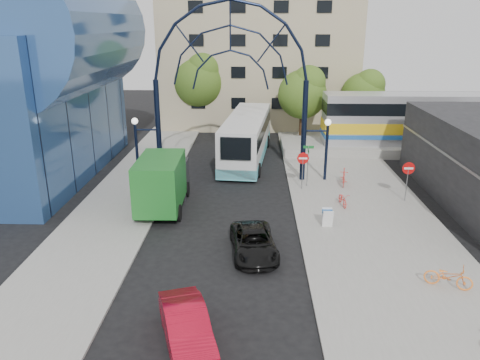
{
  "coord_description": "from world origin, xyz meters",
  "views": [
    {
      "loc": [
        1.6,
        -17.39,
        10.63
      ],
      "look_at": [
        0.88,
        6.0,
        2.71
      ],
      "focal_mm": 35.0,
      "sensor_mm": 36.0,
      "label": 1
    }
  ],
  "objects_px": {
    "street_name_sign": "(308,157)",
    "red_sedan": "(187,327)",
    "bike_near_a": "(343,199)",
    "bike_far_a": "(449,276)",
    "stop_sign": "(303,162)",
    "city_bus": "(247,137)",
    "gateway_arch": "(230,56)",
    "tree_north_a": "(304,92)",
    "bike_near_b": "(344,177)",
    "sandwich_board": "(327,216)",
    "tree_north_c": "(365,92)",
    "black_suv": "(254,243)",
    "green_truck": "(163,181)",
    "tree_north_b": "(200,79)",
    "train_car": "(473,119)"
  },
  "relations": [
    {
      "from": "street_name_sign",
      "to": "red_sedan",
      "type": "bearing_deg",
      "value": -109.62
    },
    {
      "from": "bike_near_a",
      "to": "bike_far_a",
      "type": "height_order",
      "value": "bike_far_a"
    },
    {
      "from": "stop_sign",
      "to": "city_bus",
      "type": "bearing_deg",
      "value": 116.72
    },
    {
      "from": "gateway_arch",
      "to": "red_sedan",
      "type": "bearing_deg",
      "value": -92.12
    },
    {
      "from": "stop_sign",
      "to": "tree_north_a",
      "type": "relative_size",
      "value": 0.36
    },
    {
      "from": "red_sedan",
      "to": "bike_far_a",
      "type": "bearing_deg",
      "value": 1.83
    },
    {
      "from": "city_bus",
      "to": "gateway_arch",
      "type": "bearing_deg",
      "value": -94.65
    },
    {
      "from": "city_bus",
      "to": "bike_near_b",
      "type": "height_order",
      "value": "city_bus"
    },
    {
      "from": "stop_sign",
      "to": "city_bus",
      "type": "relative_size",
      "value": 0.19
    },
    {
      "from": "sandwich_board",
      "to": "bike_near_b",
      "type": "relative_size",
      "value": 0.54
    },
    {
      "from": "tree_north_a",
      "to": "gateway_arch",
      "type": "bearing_deg",
      "value": -117.17
    },
    {
      "from": "tree_north_a",
      "to": "red_sedan",
      "type": "xyz_separation_m",
      "value": [
        -6.78,
        -29.77,
        -3.92
      ]
    },
    {
      "from": "sandwich_board",
      "to": "bike_far_a",
      "type": "relative_size",
      "value": 0.52
    },
    {
      "from": "tree_north_c",
      "to": "black_suv",
      "type": "distance_m",
      "value": 27.41
    },
    {
      "from": "tree_north_c",
      "to": "bike_near_a",
      "type": "height_order",
      "value": "tree_north_c"
    },
    {
      "from": "green_truck",
      "to": "city_bus",
      "type": "bearing_deg",
      "value": 64.79
    },
    {
      "from": "tree_north_c",
      "to": "green_truck",
      "type": "xyz_separation_m",
      "value": [
        -15.92,
        -19.16,
        -2.63
      ]
    },
    {
      "from": "tree_north_c",
      "to": "bike_far_a",
      "type": "distance_m",
      "value": 28.31
    },
    {
      "from": "bike_near_a",
      "to": "bike_near_b",
      "type": "height_order",
      "value": "bike_near_b"
    },
    {
      "from": "black_suv",
      "to": "bike_near_b",
      "type": "height_order",
      "value": "black_suv"
    },
    {
      "from": "tree_north_b",
      "to": "tree_north_c",
      "type": "distance_m",
      "value": 16.15
    },
    {
      "from": "green_truck",
      "to": "train_car",
      "type": "bearing_deg",
      "value": 27.95
    },
    {
      "from": "sandwich_board",
      "to": "black_suv",
      "type": "height_order",
      "value": "black_suv"
    },
    {
      "from": "green_truck",
      "to": "street_name_sign",
      "type": "bearing_deg",
      "value": 21.95
    },
    {
      "from": "stop_sign",
      "to": "bike_near_b",
      "type": "height_order",
      "value": "stop_sign"
    },
    {
      "from": "bike_near_a",
      "to": "tree_north_b",
      "type": "bearing_deg",
      "value": 111.53
    },
    {
      "from": "bike_near_b",
      "to": "tree_north_a",
      "type": "bearing_deg",
      "value": 107.18
    },
    {
      "from": "tree_north_b",
      "to": "green_truck",
      "type": "height_order",
      "value": "tree_north_b"
    },
    {
      "from": "sandwich_board",
      "to": "bike_far_a",
      "type": "bearing_deg",
      "value": -55.53
    },
    {
      "from": "stop_sign",
      "to": "train_car",
      "type": "distance_m",
      "value": 18.22
    },
    {
      "from": "sandwich_board",
      "to": "tree_north_a",
      "type": "bearing_deg",
      "value": 88.5
    },
    {
      "from": "city_bus",
      "to": "black_suv",
      "type": "bearing_deg",
      "value": -82.12
    },
    {
      "from": "tree_north_a",
      "to": "tree_north_b",
      "type": "bearing_deg",
      "value": 158.2
    },
    {
      "from": "stop_sign",
      "to": "train_car",
      "type": "xyz_separation_m",
      "value": [
        15.2,
        10.0,
        0.91
      ]
    },
    {
      "from": "street_name_sign",
      "to": "bike_near_b",
      "type": "xyz_separation_m",
      "value": [
        2.51,
        0.28,
        -1.46
      ]
    },
    {
      "from": "bike_near_b",
      "to": "bike_far_a",
      "type": "relative_size",
      "value": 0.95
    },
    {
      "from": "tree_north_a",
      "to": "bike_near_a",
      "type": "bearing_deg",
      "value": -87.06
    },
    {
      "from": "sandwich_board",
      "to": "gateway_arch",
      "type": "bearing_deg",
      "value": 124.91
    },
    {
      "from": "stop_sign",
      "to": "red_sedan",
      "type": "bearing_deg",
      "value": -109.02
    },
    {
      "from": "street_name_sign",
      "to": "sandwich_board",
      "type": "bearing_deg",
      "value": -86.54
    },
    {
      "from": "city_bus",
      "to": "bike_far_a",
      "type": "xyz_separation_m",
      "value": [
        8.72,
        -19.56,
        -1.23
      ]
    },
    {
      "from": "tree_north_b",
      "to": "bike_near_a",
      "type": "xyz_separation_m",
      "value": [
        10.87,
        -20.83,
        -4.75
      ]
    },
    {
      "from": "train_car",
      "to": "bike_near_a",
      "type": "height_order",
      "value": "train_car"
    },
    {
      "from": "gateway_arch",
      "to": "street_name_sign",
      "type": "height_order",
      "value": "gateway_arch"
    },
    {
      "from": "tree_north_c",
      "to": "bike_near_b",
      "type": "xyz_separation_m",
      "value": [
        -4.41,
        -15.04,
        -3.61
      ]
    },
    {
      "from": "stop_sign",
      "to": "red_sedan",
      "type": "xyz_separation_m",
      "value": [
        -5.46,
        -15.84,
        -1.31
      ]
    },
    {
      "from": "green_truck",
      "to": "black_suv",
      "type": "relative_size",
      "value": 1.49
    },
    {
      "from": "stop_sign",
      "to": "sandwich_board",
      "type": "xyz_separation_m",
      "value": [
        0.8,
        -6.02,
        -1.25
      ]
    },
    {
      "from": "black_suv",
      "to": "red_sedan",
      "type": "distance_m",
      "value": 7.09
    },
    {
      "from": "sandwich_board",
      "to": "bike_near_a",
      "type": "distance_m",
      "value": 3.42
    }
  ]
}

